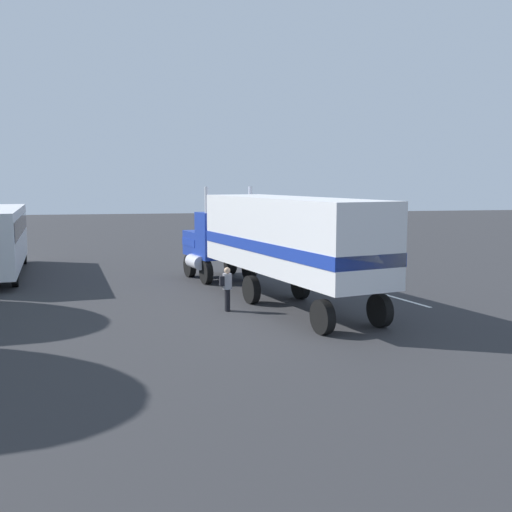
{
  "coord_description": "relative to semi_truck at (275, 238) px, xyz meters",
  "views": [
    {
      "loc": [
        -28.32,
        4.04,
        4.79
      ],
      "look_at": [
        -3.45,
        -0.71,
        1.6
      ],
      "focal_mm": 42.28,
      "sensor_mm": 36.0,
      "label": 1
    }
  ],
  "objects": [
    {
      "name": "ground_plane",
      "position": [
        5.16,
        1.15,
        -2.52
      ],
      "size": [
        120.0,
        120.0,
        0.0
      ],
      "primitive_type": "plane",
      "color": "#2D2D30"
    },
    {
      "name": "lane_stripe_near",
      "position": [
        6.31,
        -2.35,
        -2.52
      ],
      "size": [
        4.28,
        1.33,
        0.01
      ],
      "primitive_type": "cube",
      "rotation": [
        0.0,
        0.0,
        0.27
      ],
      "color": "silver",
      "rests_on": "ground_plane"
    },
    {
      "name": "lane_stripe_mid",
      "position": [
        -0.3,
        -4.99,
        -2.52
      ],
      "size": [
        4.31,
        1.2,
        0.01
      ],
      "primitive_type": "cube",
      "rotation": [
        0.0,
        0.0,
        0.24
      ],
      "color": "silver",
      "rests_on": "ground_plane"
    },
    {
      "name": "semi_truck",
      "position": [
        0.0,
        0.0,
        0.0
      ],
      "size": [
        14.32,
        6.09,
        4.5
      ],
      "color": "#193399",
      "rests_on": "ground_plane"
    },
    {
      "name": "person_bystander",
      "position": [
        -1.57,
        2.16,
        -1.63
      ],
      "size": [
        0.34,
        0.45,
        1.63
      ],
      "color": "black",
      "rests_on": "ground_plane"
    }
  ]
}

